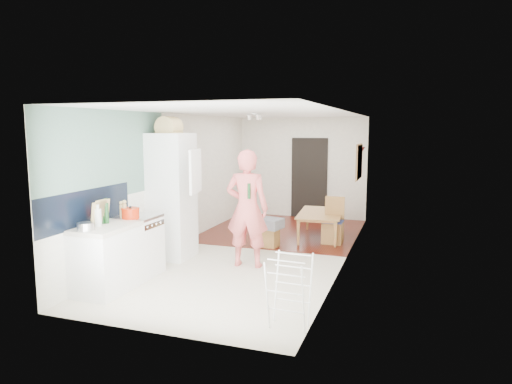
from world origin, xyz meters
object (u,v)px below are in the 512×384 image
Objects in this scene: person at (247,198)px; drying_rack at (289,292)px; dining_chair at (333,221)px; stool at (270,238)px; dining_table at (322,227)px.

drying_rack is at bearing 115.79° from person.
person is at bearing -118.99° from dining_chair.
dining_chair is 1.09× the size of drying_rack.
dining_chair is 1.29m from stool.
person is 1.73× the size of dining_table.
drying_rack is (0.45, -4.28, 0.19)m from dining_table.
dining_table is 4.31m from drying_rack.
stool is at bearing -96.26° from person.
drying_rack is (1.24, -2.03, -0.71)m from person.
dining_chair is 2.44× the size of stool.
person is at bearing 155.25° from dining_table.
stool is at bearing 113.94° from drying_rack.
drying_rack is at bearing -69.32° from stool.
drying_rack is at bearing -87.19° from dining_chair.
person is 2.29m from dining_chair.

